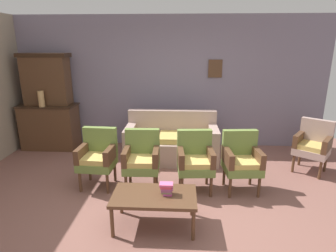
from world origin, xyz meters
The scene contains 14 objects.
ground_plane centered at (0.00, 0.00, 0.00)m, with size 7.68×7.68×0.00m, color #84564C.
wall_back_with_decor centered at (0.00, 2.63, 1.35)m, with size 6.40×0.09×2.70m.
side_cabinet centered at (-2.53, 2.25, 0.47)m, with size 1.16×0.55×0.93m.
cabinet_upper_hutch centered at (-2.53, 2.33, 1.45)m, with size 0.99×0.38×1.03m.
vase_on_cabinet centered at (-2.55, 2.07, 1.09)m, with size 0.12×0.12×0.32m, color tan.
floral_couch centered at (0.05, 1.76, 0.33)m, with size 1.71×0.81×0.90m.
armchair_near_cabinet centered at (-1.04, 0.66, 0.50)m, with size 0.55×0.52×0.90m.
armchair_near_couch_end centered at (-0.35, 0.61, 0.50)m, with size 0.53×0.50×0.90m.
armchair_row_middle centered at (0.45, 0.62, 0.50)m, with size 0.56×0.53×0.90m.
armchair_by_doorway centered at (1.13, 0.64, 0.50)m, with size 0.56×0.54×0.90m.
wingback_chair_by_fireplace centered at (2.48, 1.36, 0.50)m, with size 0.71×0.70×0.90m.
coffee_table centered at (-0.07, -0.31, 0.38)m, with size 1.00×0.56×0.42m.
book_stack_on_table centered at (0.07, -0.30, 0.50)m, with size 0.16×0.11×0.14m.
floor_vase_by_wall centered at (2.85, 2.15, 0.31)m, with size 0.21×0.21×0.61m, color brown.
Camera 1 is at (0.25, -3.25, 2.14)m, focal length 29.94 mm.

